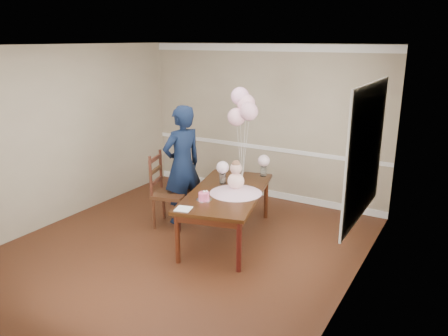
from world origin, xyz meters
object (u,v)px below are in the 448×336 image
dining_table_top (227,192)px  dining_chair_seat (170,194)px  woman (182,165)px  birthday_cake (204,196)px

dining_table_top → dining_chair_seat: (-0.97, -0.04, -0.19)m
woman → dining_table_top: bearing=98.0°
dining_table_top → birthday_cake: birthday_cake is taller
birthday_cake → woman: (-0.81, 0.65, 0.14)m
dining_table_top → birthday_cake: size_ratio=13.33×
dining_chair_seat → woman: (0.08, 0.22, 0.42)m
birthday_cake → dining_chair_seat: (-0.89, 0.43, -0.27)m
birthday_cake → woman: bearing=141.4°
dining_chair_seat → birthday_cake: bearing=-42.3°
birthday_cake → dining_table_top: bearing=80.4°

